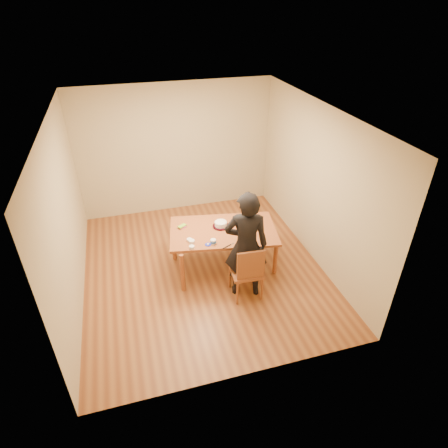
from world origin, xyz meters
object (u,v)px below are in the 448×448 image
object	(u,v)px
person	(246,246)
cake	(221,224)
dining_table	(223,231)
dining_chair	(246,271)
cake_plate	(221,226)

from	to	relation	value
person	cake	bearing A→B (deg)	-63.00
dining_table	person	world-z (taller)	person
dining_table	dining_chair	xyz separation A→B (m)	(0.15, -0.78, -0.28)
dining_table	cake	world-z (taller)	cake
dining_chair	cake_plate	distance (m)	0.95
cake	person	xyz separation A→B (m)	(0.16, -0.84, 0.09)
cake	cake_plate	bearing A→B (deg)	-90.00
dining_table	person	xyz separation A→B (m)	(0.15, -0.73, 0.17)
dining_table	cake_plate	distance (m)	0.12
dining_chair	cake	distance (m)	0.97
cake	dining_table	bearing A→B (deg)	-84.70
dining_table	dining_chair	size ratio (longest dim) A/B	3.74
cake_plate	person	distance (m)	0.87
dining_table	person	distance (m)	0.76
dining_chair	cake_plate	bearing A→B (deg)	104.44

